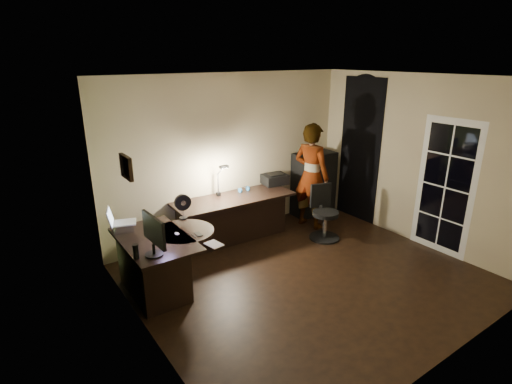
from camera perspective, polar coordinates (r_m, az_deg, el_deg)
floor at (r=5.77m, az=7.40°, el=-12.02°), size 4.50×4.00×0.01m
ceiling at (r=4.96m, az=8.76°, el=15.93°), size 4.50×4.00×0.01m
wall_back at (r=6.75m, az=-3.64°, el=5.21°), size 4.50×0.01×2.70m
wall_front at (r=4.09m, az=27.55°, el=-6.35°), size 4.50×0.01×2.70m
wall_left at (r=4.10m, az=-15.88°, el=-4.78°), size 0.01×4.00×2.70m
wall_right at (r=6.90m, az=21.94°, el=4.17°), size 0.01×4.00×2.70m
green_wall_overlay at (r=4.10m, az=-15.68°, el=-4.73°), size 0.00×4.00×2.70m
arched_doorway at (r=7.56m, az=14.61°, el=5.75°), size 0.01×0.90×2.60m
french_door at (r=6.69m, az=25.41°, el=0.58°), size 0.02×0.92×2.10m
framed_picture at (r=4.36m, az=-18.06°, el=3.39°), size 0.04×0.30×0.25m
desk_left at (r=5.41m, az=-13.97°, el=-10.04°), size 0.81×1.31×0.75m
desk_right at (r=6.64m, az=-3.09°, el=-3.87°), size 2.05×0.80×0.76m
cabinet at (r=7.76m, az=8.21°, el=1.18°), size 0.83×0.46×1.21m
laptop_stand at (r=5.54m, az=-18.47°, el=-4.81°), size 0.29×0.26×0.10m
laptop at (r=5.48m, az=-18.53°, el=-3.14°), size 0.43×0.41×0.23m
monitor at (r=4.75m, az=-14.49°, el=-6.82°), size 0.13×0.54×0.35m
mouse at (r=5.27m, az=-11.24°, el=-5.86°), size 0.07×0.09×0.03m
phone at (r=5.23m, az=-8.22°, el=-5.98°), size 0.08×0.15×0.01m
pen at (r=5.20m, az=-8.96°, el=-6.17°), size 0.01×0.14×0.01m
speaker at (r=4.77m, az=-16.78°, el=-8.12°), size 0.08×0.08×0.17m
notepad at (r=4.94m, az=-6.01°, el=-7.43°), size 0.19×0.24×0.01m
desk_fan at (r=5.70m, az=-10.43°, el=-2.03°), size 0.25×0.15×0.36m
headphones at (r=6.76m, az=-1.73°, el=0.46°), size 0.21×0.11×0.09m
printer at (r=7.16m, az=2.70°, el=1.91°), size 0.48×0.40×0.19m
desk_lamp at (r=6.51m, az=-5.46°, el=1.89°), size 0.23×0.30×0.58m
office_chair at (r=6.75m, az=9.92°, el=-3.02°), size 0.64×0.64×0.91m
person at (r=7.08m, az=7.90°, el=2.27°), size 0.59×0.76×1.87m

